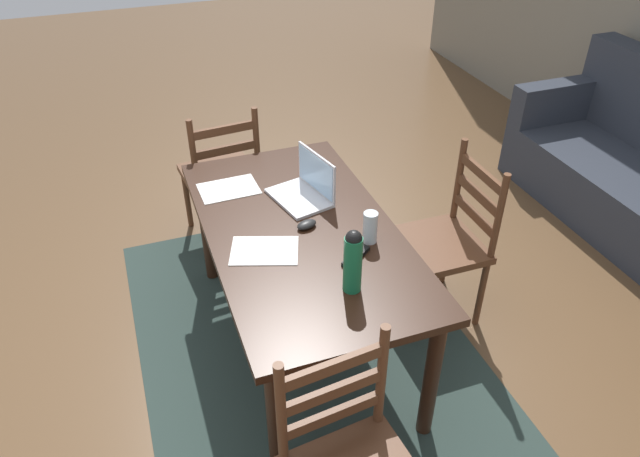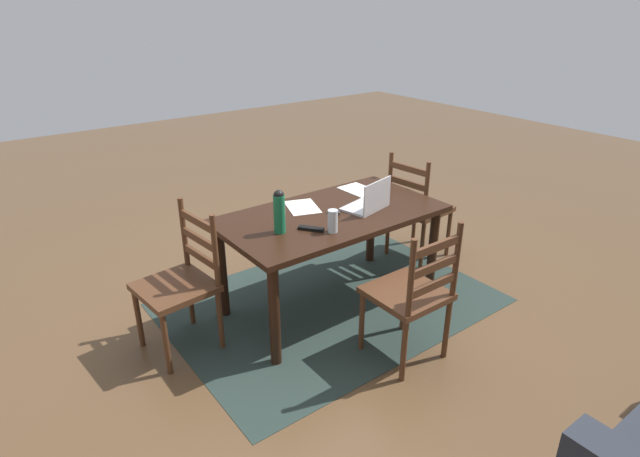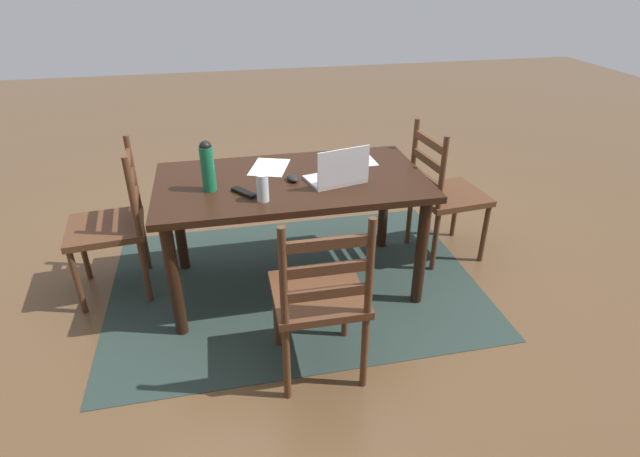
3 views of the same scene
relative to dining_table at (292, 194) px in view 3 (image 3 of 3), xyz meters
name	(u,v)px [view 3 (image 3 of 3)]	position (x,y,z in m)	size (l,w,h in m)	color
ground_plane	(295,283)	(0.00, 0.00, -0.65)	(14.00, 14.00, 0.00)	brown
area_rug	(295,282)	(0.00, 0.00, -0.64)	(2.34, 1.68, 0.01)	#283833
dining_table	(292,194)	(0.00, 0.00, 0.00)	(1.58, 0.85, 0.74)	black
chair_right_near	(112,225)	(1.08, -0.17, -0.18)	(0.48, 0.48, 0.95)	#56331E
chair_far_head	(320,297)	(0.00, 0.80, -0.18)	(0.44, 0.44, 0.95)	#56331E
chair_left_near	(445,194)	(-1.08, -0.17, -0.18)	(0.48, 0.48, 0.95)	#56331E
laptop	(339,174)	(-0.25, 0.12, 0.15)	(0.36, 0.29, 0.23)	silver
water_bottle	(207,165)	(0.47, 0.06, 0.24)	(0.08, 0.08, 0.29)	#197247
drinking_glass	(263,188)	(0.20, 0.26, 0.17)	(0.07, 0.07, 0.15)	silver
computer_mouse	(292,178)	(0.00, 0.03, 0.11)	(0.06, 0.10, 0.03)	black
tv_remote	(244,192)	(0.29, 0.16, 0.11)	(0.04, 0.17, 0.02)	black
paper_stack_left	(356,159)	(-0.46, -0.24, 0.10)	(0.21, 0.30, 0.00)	white
paper_stack_right	(269,167)	(0.11, -0.20, 0.10)	(0.21, 0.30, 0.00)	white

